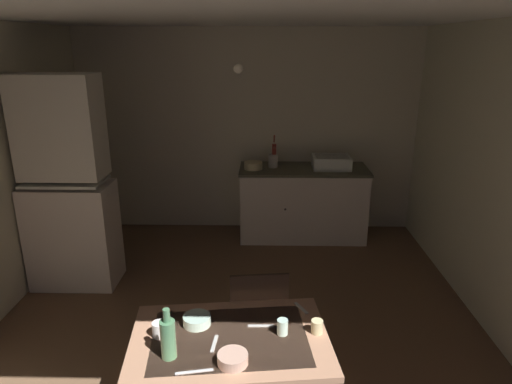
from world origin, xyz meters
TOP-DOWN VIEW (x-y plane):
  - ground_plane at (0.00, 0.00)m, footprint 5.18×5.18m
  - wall_back at (0.00, 2.14)m, footprint 4.24×0.10m
  - wall_right at (2.12, 0.00)m, footprint 0.10×4.28m
  - ceiling_slab at (0.00, 0.00)m, footprint 4.24×4.28m
  - hutch_cabinet at (-1.65, 0.58)m, footprint 0.80×0.47m
  - counter_cabinet at (0.68, 1.77)m, footprint 1.53×0.64m
  - sink_basin at (1.00, 1.77)m, footprint 0.44×0.34m
  - hand_pump at (0.33, 1.81)m, footprint 0.05×0.27m
  - mixing_bowl_counter at (0.08, 1.72)m, footprint 0.22×0.22m
  - stoneware_crock at (0.31, 1.80)m, footprint 0.11×0.11m
  - dining_table at (0.03, -1.35)m, footprint 1.15×0.83m
  - chair_far_side at (0.17, -0.76)m, footprint 0.44×0.44m
  - serving_bowl_wide at (-0.16, -1.24)m, footprint 0.16×0.16m
  - soup_bowl_small at (0.06, -1.56)m, footprint 0.16×0.16m
  - teacup_cream at (-0.35, -1.35)m, footprint 0.08×0.08m
  - mug_tall at (0.51, -1.30)m, footprint 0.07×0.07m
  - teacup_mint at (0.32, -1.31)m, footprint 0.06×0.06m
  - glass_bottle at (-0.27, -1.52)m, footprint 0.08×0.08m
  - table_knife at (-0.12, -1.63)m, footprint 0.19×0.05m
  - teaspoon_near_bowl at (0.44, -1.06)m, footprint 0.08×0.13m
  - teaspoon_by_cup at (-0.05, -1.41)m, footprint 0.03×0.14m
  - serving_spoon at (0.20, -1.25)m, footprint 0.15×0.02m
  - pendant_bulb at (-0.01, 0.34)m, footprint 0.08×0.08m

SIDE VIEW (x-z plane):
  - ground_plane at x=0.00m, z-range 0.00..0.00m
  - counter_cabinet at x=0.68m, z-range 0.00..0.88m
  - chair_far_side at x=0.17m, z-range 0.03..0.92m
  - dining_table at x=0.03m, z-range 0.27..1.03m
  - table_knife at x=-0.12m, z-range 0.76..0.77m
  - teaspoon_near_bowl at x=0.44m, z-range 0.76..0.77m
  - teaspoon_by_cup at x=-0.05m, z-range 0.76..0.77m
  - serving_spoon at x=0.20m, z-range 0.76..0.77m
  - serving_bowl_wide at x=-0.16m, z-range 0.76..0.82m
  - soup_bowl_small at x=0.06m, z-range 0.76..0.82m
  - mug_tall at x=0.51m, z-range 0.76..0.84m
  - teacup_cream at x=-0.35m, z-range 0.76..0.84m
  - teacup_mint at x=0.32m, z-range 0.76..0.85m
  - glass_bottle at x=-0.27m, z-range 0.73..1.01m
  - mixing_bowl_counter at x=0.08m, z-range 0.88..0.96m
  - sink_basin at x=1.00m, z-range 0.88..1.03m
  - stoneware_crock at x=0.31m, z-range 0.88..1.03m
  - hutch_cabinet at x=-1.65m, z-range -0.06..1.98m
  - hand_pump at x=0.33m, z-range 0.85..1.24m
  - wall_back at x=0.00m, z-range 0.00..2.48m
  - wall_right at x=2.12m, z-range 0.00..2.48m
  - pendant_bulb at x=-0.01m, z-range 2.05..2.13m
  - ceiling_slab at x=0.00m, z-range 2.48..2.58m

